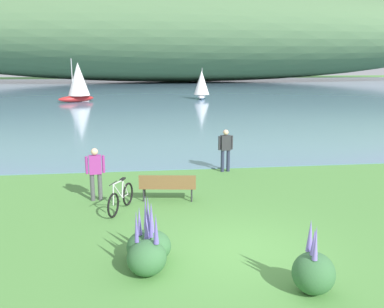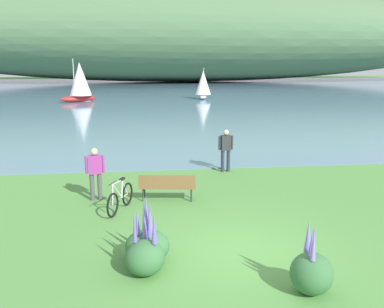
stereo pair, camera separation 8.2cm
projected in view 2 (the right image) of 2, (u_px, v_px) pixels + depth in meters
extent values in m
plane|color=#518E42|center=(239.00, 251.00, 9.99)|extent=(200.00, 200.00, 0.00)
cube|color=#5B7F9E|center=(159.00, 93.00, 56.09)|extent=(180.00, 80.00, 0.04)
ellipsoid|color=#4C7047|center=(182.00, 34.00, 80.46)|extent=(119.03, 28.00, 17.78)
cube|color=brown|center=(167.00, 186.00, 13.52)|extent=(1.85, 0.72, 0.05)
cube|color=brown|center=(167.00, 182.00, 13.27)|extent=(1.79, 0.28, 0.40)
cylinder|color=#2D2D33|center=(145.00, 191.00, 13.75)|extent=(0.05, 0.05, 0.45)
cylinder|color=#2D2D33|center=(191.00, 192.00, 13.72)|extent=(0.05, 0.05, 0.45)
cylinder|color=#2D2D33|center=(143.00, 195.00, 13.42)|extent=(0.05, 0.05, 0.45)
cylinder|color=#2D2D33|center=(191.00, 195.00, 13.39)|extent=(0.05, 0.05, 0.45)
torus|color=black|center=(113.00, 205.00, 12.07)|extent=(0.32, 0.69, 0.72)
torus|color=black|center=(127.00, 194.00, 13.06)|extent=(0.32, 0.69, 0.72)
cylinder|color=silver|center=(117.00, 191.00, 12.32)|extent=(0.27, 0.58, 0.61)
cylinder|color=silver|center=(117.00, 182.00, 12.30)|extent=(0.28, 0.63, 0.09)
cylinder|color=silver|center=(122.00, 189.00, 12.63)|extent=(0.09, 0.13, 0.54)
cylinder|color=silver|center=(125.00, 196.00, 12.86)|extent=(0.19, 0.41, 0.05)
cylinder|color=silver|center=(125.00, 187.00, 12.84)|extent=(0.16, 0.35, 0.56)
cylinder|color=silver|center=(113.00, 195.00, 12.03)|extent=(0.07, 0.09, 0.60)
cube|color=black|center=(122.00, 179.00, 12.61)|extent=(0.18, 0.26, 0.05)
cylinder|color=black|center=(112.00, 183.00, 11.98)|extent=(0.20, 0.45, 0.02)
cylinder|color=#282D47|center=(223.00, 161.00, 16.91)|extent=(0.14, 0.14, 0.88)
cylinder|color=#282D47|center=(228.00, 161.00, 16.97)|extent=(0.14, 0.14, 0.88)
cube|color=#2D2D33|center=(226.00, 143.00, 16.78)|extent=(0.40, 0.26, 0.60)
sphere|color=beige|center=(226.00, 132.00, 16.68)|extent=(0.22, 0.22, 0.22)
cylinder|color=#2D2D33|center=(220.00, 143.00, 16.72)|extent=(0.09, 0.09, 0.56)
cylinder|color=#2D2D33|center=(232.00, 143.00, 16.83)|extent=(0.09, 0.09, 0.56)
cylinder|color=#4C4C51|center=(92.00, 187.00, 13.47)|extent=(0.14, 0.14, 0.88)
cylinder|color=#4C4C51|center=(100.00, 187.00, 13.54)|extent=(0.14, 0.14, 0.88)
cube|color=#9E338C|center=(95.00, 165.00, 13.34)|extent=(0.41, 0.28, 0.60)
sphere|color=beige|center=(94.00, 152.00, 13.25)|extent=(0.22, 0.22, 0.22)
cylinder|color=#9E338C|center=(86.00, 165.00, 13.27)|extent=(0.09, 0.09, 0.56)
cylinder|color=#9E338C|center=(103.00, 164.00, 13.41)|extent=(0.09, 0.09, 0.56)
ellipsoid|color=#386B3D|center=(145.00, 258.00, 8.84)|extent=(0.84, 0.84, 0.76)
cylinder|color=#386B3D|center=(154.00, 246.00, 8.73)|extent=(0.02, 0.02, 0.12)
cone|color=#6B5BB7|center=(154.00, 229.00, 8.65)|extent=(0.12, 0.12, 0.66)
cylinder|color=#386B3D|center=(150.00, 240.00, 9.05)|extent=(0.02, 0.02, 0.12)
cone|color=#6B5BB7|center=(149.00, 222.00, 8.96)|extent=(0.09, 0.09, 0.68)
cylinder|color=#386B3D|center=(135.00, 245.00, 8.80)|extent=(0.02, 0.02, 0.12)
cone|color=#6B5BB7|center=(135.00, 226.00, 8.71)|extent=(0.09, 0.09, 0.70)
ellipsoid|color=#386B3D|center=(147.00, 246.00, 9.43)|extent=(1.00, 1.00, 0.72)
cylinder|color=#386B3D|center=(151.00, 235.00, 9.36)|extent=(0.02, 0.02, 0.12)
cone|color=#7A6BC6|center=(150.00, 219.00, 9.28)|extent=(0.11, 0.11, 0.62)
cylinder|color=#386B3D|center=(138.00, 237.00, 9.25)|extent=(0.02, 0.02, 0.12)
cone|color=#7A6BC6|center=(138.00, 221.00, 9.17)|extent=(0.12, 0.12, 0.64)
cylinder|color=#386B3D|center=(145.00, 241.00, 9.04)|extent=(0.02, 0.02, 0.12)
cone|color=#7A6BC6|center=(145.00, 226.00, 8.96)|extent=(0.12, 0.12, 0.58)
cylinder|color=#386B3D|center=(147.00, 232.00, 9.50)|extent=(0.02, 0.02, 0.12)
cone|color=#7A6BC6|center=(147.00, 213.00, 9.40)|extent=(0.10, 0.10, 0.80)
cylinder|color=#386B3D|center=(145.00, 231.00, 9.56)|extent=(0.02, 0.02, 0.12)
cone|color=#7A6BC6|center=(144.00, 212.00, 9.46)|extent=(0.10, 0.10, 0.79)
cylinder|color=#386B3D|center=(150.00, 229.00, 9.69)|extent=(0.02, 0.02, 0.12)
cone|color=#7A6BC6|center=(150.00, 214.00, 9.61)|extent=(0.12, 0.12, 0.59)
ellipsoid|color=#386B3D|center=(311.00, 274.00, 8.13)|extent=(0.83, 0.83, 0.82)
cylinder|color=#386B3D|center=(312.00, 259.00, 8.05)|extent=(0.02, 0.02, 0.12)
cone|color=#8470D1|center=(313.00, 243.00, 7.98)|extent=(0.13, 0.13, 0.55)
cylinder|color=#386B3D|center=(311.00, 259.00, 8.04)|extent=(0.02, 0.02, 0.12)
cone|color=#8470D1|center=(312.00, 243.00, 7.97)|extent=(0.14, 0.14, 0.55)
cylinder|color=#386B3D|center=(312.00, 263.00, 7.89)|extent=(0.02, 0.02, 0.12)
cone|color=#8470D1|center=(314.00, 243.00, 7.80)|extent=(0.11, 0.11, 0.68)
cylinder|color=#386B3D|center=(307.00, 254.00, 8.25)|extent=(0.02, 0.02, 0.12)
cone|color=#8470D1|center=(308.00, 236.00, 8.17)|extent=(0.15, 0.15, 0.66)
ellipsoid|color=#B22323|center=(82.00, 94.00, 50.31)|extent=(2.73, 2.49, 0.51)
cylinder|color=#B2B2B2|center=(80.00, 80.00, 50.06)|extent=(0.07, 0.07, 2.89)
cone|color=white|center=(83.00, 81.00, 49.82)|extent=(2.42, 2.42, 2.60)
ellipsoid|color=white|center=(203.00, 97.00, 47.18)|extent=(1.44, 3.00, 0.51)
cylinder|color=#B2B2B2|center=(204.00, 81.00, 47.02)|extent=(0.07, 0.07, 2.89)
cone|color=white|center=(203.00, 83.00, 46.57)|extent=(2.06, 2.06, 2.60)
ellipsoid|color=#B22323|center=(78.00, 99.00, 43.85)|extent=(3.81, 2.69, 0.66)
cylinder|color=#B2B2B2|center=(74.00, 77.00, 43.20)|extent=(0.09, 0.09, 3.75)
cone|color=white|center=(80.00, 79.00, 43.60)|extent=(3.01, 3.01, 3.38)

